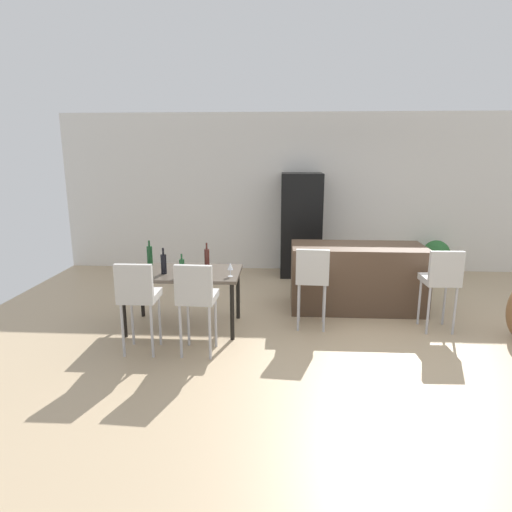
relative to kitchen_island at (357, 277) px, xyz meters
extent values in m
plane|color=tan|center=(-0.20, -0.75, -0.46)|extent=(10.00, 10.00, 0.00)
cube|color=silver|center=(-0.20, 2.21, 0.99)|extent=(10.00, 0.12, 2.90)
cube|color=#4C3828|center=(0.00, 0.00, 0.00)|extent=(1.85, 0.81, 0.92)
cube|color=beige|center=(-0.68, -0.73, 0.19)|extent=(0.43, 0.43, 0.08)
cube|color=beige|center=(-0.70, -0.90, 0.41)|extent=(0.40, 0.09, 0.36)
cylinder|color=#B2B2B7|center=(-0.83, -0.56, -0.16)|extent=(0.03, 0.03, 0.61)
cylinder|color=#B2B2B7|center=(-0.51, -0.58, -0.16)|extent=(0.03, 0.03, 0.61)
cylinder|color=#B2B2B7|center=(-0.85, -0.88, -0.16)|extent=(0.03, 0.03, 0.61)
cylinder|color=#B2B2B7|center=(-0.53, -0.90, -0.16)|extent=(0.03, 0.03, 0.61)
cube|color=beige|center=(0.88, -0.73, 0.19)|extent=(0.41, 0.41, 0.08)
cube|color=beige|center=(0.89, -0.90, 0.41)|extent=(0.40, 0.07, 0.36)
cylinder|color=#B2B2B7|center=(0.72, -0.57, -0.16)|extent=(0.03, 0.03, 0.61)
cylinder|color=#B2B2B7|center=(1.04, -0.56, -0.16)|extent=(0.03, 0.03, 0.61)
cylinder|color=#B2B2B7|center=(0.73, -0.89, -0.16)|extent=(0.03, 0.03, 0.61)
cylinder|color=#B2B2B7|center=(1.05, -0.88, -0.16)|extent=(0.03, 0.03, 0.61)
cube|color=#4C4238|center=(-2.30, -0.85, 0.26)|extent=(1.43, 0.81, 0.04)
cylinder|color=black|center=(-2.95, -0.50, -0.11)|extent=(0.05, 0.05, 0.70)
cylinder|color=black|center=(-1.65, -0.50, -0.11)|extent=(0.05, 0.05, 0.70)
cylinder|color=black|center=(-2.95, -1.19, -0.11)|extent=(0.05, 0.05, 0.70)
cylinder|color=black|center=(-1.65, -1.19, -0.11)|extent=(0.05, 0.05, 0.70)
cube|color=beige|center=(-2.62, -1.55, 0.19)|extent=(0.40, 0.40, 0.08)
cube|color=beige|center=(-2.62, -1.72, 0.41)|extent=(0.40, 0.06, 0.36)
cylinder|color=#B2B2B7|center=(-2.78, -1.39, -0.16)|extent=(0.03, 0.03, 0.61)
cylinder|color=#B2B2B7|center=(-2.46, -1.39, -0.16)|extent=(0.03, 0.03, 0.61)
cylinder|color=#B2B2B7|center=(-2.78, -1.71, -0.16)|extent=(0.03, 0.03, 0.61)
cylinder|color=#B2B2B7|center=(-2.46, -1.71, -0.16)|extent=(0.03, 0.03, 0.61)
cube|color=beige|center=(-1.98, -1.55, 0.19)|extent=(0.42, 0.42, 0.08)
cube|color=beige|center=(-1.99, -1.72, 0.41)|extent=(0.40, 0.08, 0.36)
cylinder|color=#B2B2B7|center=(-2.13, -1.38, -0.16)|extent=(0.03, 0.03, 0.61)
cylinder|color=#B2B2B7|center=(-1.81, -1.40, -0.16)|extent=(0.03, 0.03, 0.61)
cylinder|color=#B2B2B7|center=(-2.15, -1.70, -0.16)|extent=(0.03, 0.03, 0.61)
cylinder|color=#B2B2B7|center=(-1.83, -1.72, -0.16)|extent=(0.03, 0.03, 0.61)
cylinder|color=#194723|center=(-2.26, -1.04, 0.38)|extent=(0.06, 0.06, 0.20)
cylinder|color=#194723|center=(-2.26, -1.04, 0.51)|extent=(0.02, 0.02, 0.07)
cylinder|color=#471E19|center=(-2.02, -0.68, 0.41)|extent=(0.06, 0.06, 0.25)
cylinder|color=#471E19|center=(-2.02, -0.68, 0.57)|extent=(0.02, 0.02, 0.08)
cylinder|color=#194723|center=(-2.79, -0.58, 0.41)|extent=(0.07, 0.07, 0.26)
cylinder|color=#194723|center=(-2.79, -0.58, 0.58)|extent=(0.03, 0.03, 0.08)
cylinder|color=black|center=(-2.50, -0.96, 0.40)|extent=(0.07, 0.07, 0.24)
cylinder|color=black|center=(-2.50, -0.96, 0.56)|extent=(0.02, 0.02, 0.08)
cylinder|color=silver|center=(-1.68, -1.04, 0.28)|extent=(0.06, 0.06, 0.00)
cylinder|color=silver|center=(-1.68, -1.04, 0.32)|extent=(0.01, 0.01, 0.08)
cone|color=silver|center=(-1.68, -1.04, 0.41)|extent=(0.07, 0.07, 0.09)
cube|color=black|center=(-0.73, 1.77, 0.46)|extent=(0.72, 0.68, 1.84)
cylinder|color=#996B4C|center=(1.70, 1.76, -0.35)|extent=(0.24, 0.24, 0.22)
sphere|color=#2D6B33|center=(1.70, 1.76, -0.03)|extent=(0.47, 0.47, 0.47)
camera|label=1|loc=(-1.08, -6.03, 1.71)|focal=30.60mm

